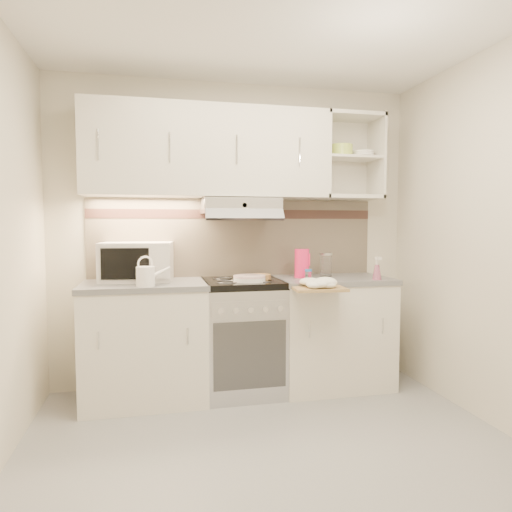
{
  "coord_description": "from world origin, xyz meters",
  "views": [
    {
      "loc": [
        -0.67,
        -2.39,
        1.34
      ],
      "look_at": [
        0.08,
        0.95,
        1.1
      ],
      "focal_mm": 32.0,
      "sensor_mm": 36.0,
      "label": 1
    }
  ],
  "objects": [
    {
      "name": "spice_jar",
      "position": [
        0.51,
        1.0,
        0.94
      ],
      "size": [
        0.06,
        0.06,
        0.08
      ],
      "rotation": [
        0.0,
        0.0,
        -0.01
      ],
      "color": "white",
      "rests_on": "worktop_right"
    },
    {
      "name": "base_cabinet_left",
      "position": [
        -0.75,
        1.1,
        0.43
      ],
      "size": [
        0.9,
        0.6,
        0.86
      ],
      "primitive_type": "cube",
      "color": "silver",
      "rests_on": "ground"
    },
    {
      "name": "worktop_left",
      "position": [
        -0.75,
        1.1,
        0.88
      ],
      "size": [
        0.92,
        0.62,
        0.04
      ],
      "primitive_type": "cube",
      "color": "slate",
      "rests_on": "base_cabinet_left"
    },
    {
      "name": "microwave",
      "position": [
        -0.8,
        1.22,
        1.05
      ],
      "size": [
        0.57,
        0.44,
        0.3
      ],
      "rotation": [
        0.0,
        0.0,
        -0.11
      ],
      "color": "silver",
      "rests_on": "worktop_left"
    },
    {
      "name": "bread_loaf",
      "position": [
        0.15,
        1.1,
        0.92
      ],
      "size": [
        0.16,
        0.16,
        0.04
      ],
      "primitive_type": "cylinder",
      "color": "#975D36",
      "rests_on": "electric_range"
    },
    {
      "name": "room_shell",
      "position": [
        0.0,
        0.37,
        1.63
      ],
      "size": [
        3.04,
        2.84,
        2.52
      ],
      "color": "beige",
      "rests_on": "ground"
    },
    {
      "name": "base_cabinet_right",
      "position": [
        0.75,
        1.1,
        0.43
      ],
      "size": [
        0.9,
        0.6,
        0.86
      ],
      "primitive_type": "cube",
      "color": "silver",
      "rests_on": "ground"
    },
    {
      "name": "glass_jar",
      "position": [
        0.73,
        1.18,
        1.0
      ],
      "size": [
        0.1,
        0.1,
        0.2
      ],
      "rotation": [
        0.0,
        0.0,
        -0.32
      ],
      "color": "silver",
      "rests_on": "worktop_right"
    },
    {
      "name": "worktop_right",
      "position": [
        0.75,
        1.1,
        0.88
      ],
      "size": [
        0.92,
        0.62,
        0.04
      ],
      "primitive_type": "cube",
      "color": "slate",
      "rests_on": "base_cabinet_right"
    },
    {
      "name": "pink_pitcher",
      "position": [
        0.5,
        1.14,
        1.02
      ],
      "size": [
        0.13,
        0.12,
        0.24
      ],
      "rotation": [
        0.0,
        0.0,
        -0.26
      ],
      "color": "#FF1F5D",
      "rests_on": "worktop_right"
    },
    {
      "name": "spray_bottle",
      "position": [
        1.04,
        0.88,
        0.98
      ],
      "size": [
        0.07,
        0.07,
        0.19
      ],
      "rotation": [
        0.0,
        0.0,
        0.1
      ],
      "color": "pink",
      "rests_on": "worktop_right"
    },
    {
      "name": "ground",
      "position": [
        0.0,
        0.0,
        0.0
      ],
      "size": [
        3.0,
        3.0,
        0.0
      ],
      "primitive_type": "plane",
      "color": "gray",
      "rests_on": "ground"
    },
    {
      "name": "cutting_board",
      "position": [
        0.49,
        0.74,
        0.87
      ],
      "size": [
        0.4,
        0.37,
        0.02
      ],
      "primitive_type": "cube",
      "rotation": [
        0.0,
        0.0,
        -0.09
      ],
      "color": "tan",
      "rests_on": "base_cabinet_right"
    },
    {
      "name": "dish_towel",
      "position": [
        0.48,
        0.7,
        0.92
      ],
      "size": [
        0.33,
        0.29,
        0.08
      ],
      "primitive_type": null,
      "rotation": [
        0.0,
        0.0,
        -0.13
      ],
      "color": "silver",
      "rests_on": "cutting_board"
    },
    {
      "name": "electric_range",
      "position": [
        0.0,
        1.1,
        0.45
      ],
      "size": [
        0.6,
        0.6,
        0.9
      ],
      "color": "#B7B7BC",
      "rests_on": "ground"
    },
    {
      "name": "watering_can",
      "position": [
        -0.73,
        0.88,
        0.98
      ],
      "size": [
        0.25,
        0.13,
        0.21
      ],
      "rotation": [
        0.0,
        0.0,
        0.27
      ],
      "color": "white",
      "rests_on": "worktop_left"
    },
    {
      "name": "plate_stack",
      "position": [
        0.03,
        0.99,
        0.92
      ],
      "size": [
        0.25,
        0.25,
        0.05
      ],
      "rotation": [
        0.0,
        0.0,
        -0.24
      ],
      "color": "white",
      "rests_on": "electric_range"
    }
  ]
}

